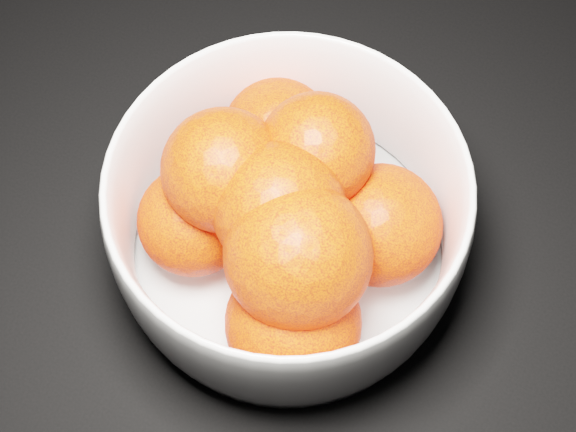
% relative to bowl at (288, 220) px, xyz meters
% --- Properties ---
extents(bowl, '(0.24, 0.24, 0.12)m').
position_rel_bowl_xyz_m(bowl, '(0.00, 0.00, 0.00)').
color(bowl, white).
rests_on(bowl, ground).
extents(orange_pile, '(0.20, 0.21, 0.14)m').
position_rel_bowl_xyz_m(orange_pile, '(0.00, -0.01, 0.02)').
color(orange_pile, '#FF2E08').
rests_on(orange_pile, bowl).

